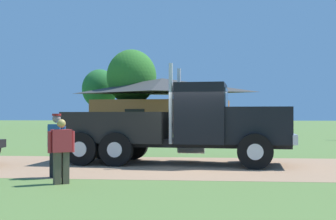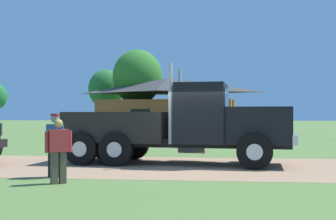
{
  "view_description": "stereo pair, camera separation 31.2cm",
  "coord_description": "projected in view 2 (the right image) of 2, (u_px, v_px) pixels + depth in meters",
  "views": [
    {
      "loc": [
        0.5,
        -14.66,
        1.78
      ],
      "look_at": [
        -0.82,
        0.56,
        1.91
      ],
      "focal_mm": 46.66,
      "sensor_mm": 36.0,
      "label": 1
    },
    {
      "loc": [
        0.81,
        -14.63,
        1.78
      ],
      "look_at": [
        -0.82,
        0.56,
        1.91
      ],
      "focal_mm": 46.66,
      "sensor_mm": 36.0,
      "label": 2
    }
  ],
  "objects": [
    {
      "name": "tree_right",
      "position": [
        137.0,
        77.0,
        44.28
      ],
      "size": [
        5.04,
        5.04,
        8.3
      ],
      "color": "#513823",
      "rests_on": "ground_plane"
    },
    {
      "name": "truck_foreground_white",
      "position": [
        179.0,
        127.0,
        15.52
      ],
      "size": [
        8.34,
        3.2,
        3.48
      ],
      "color": "black",
      "rests_on": "ground_plane"
    },
    {
      "name": "visitor_standing_near",
      "position": [
        55.0,
        142.0,
        12.22
      ],
      "size": [
        0.58,
        0.38,
        1.78
      ],
      "color": "#264C8C",
      "rests_on": "ground_plane"
    },
    {
      "name": "visitor_walking_mid",
      "position": [
        58.0,
        148.0,
        11.1
      ],
      "size": [
        0.59,
        0.48,
        1.64
      ],
      "color": "#B22D33",
      "rests_on": "ground_plane"
    },
    {
      "name": "shed_building",
      "position": [
        168.0,
        106.0,
        41.65
      ],
      "size": [
        13.66,
        7.9,
        5.18
      ],
      "color": "brown",
      "rests_on": "ground_plane"
    },
    {
      "name": "tree_mid",
      "position": [
        106.0,
        89.0,
        48.82
      ],
      "size": [
        3.94,
        3.94,
        6.75
      ],
      "color": "#513823",
      "rests_on": "ground_plane"
    },
    {
      "name": "dirt_track",
      "position": [
        190.0,
        167.0,
        14.62
      ],
      "size": [
        120.0,
        6.14,
        0.01
      ],
      "primitive_type": "cube",
      "color": "#9F7A5B",
      "rests_on": "ground_plane"
    },
    {
      "name": "ground_plane",
      "position": [
        190.0,
        167.0,
        14.62
      ],
      "size": [
        200.0,
        200.0,
        0.0
      ],
      "primitive_type": "plane",
      "color": "#567438"
    }
  ]
}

